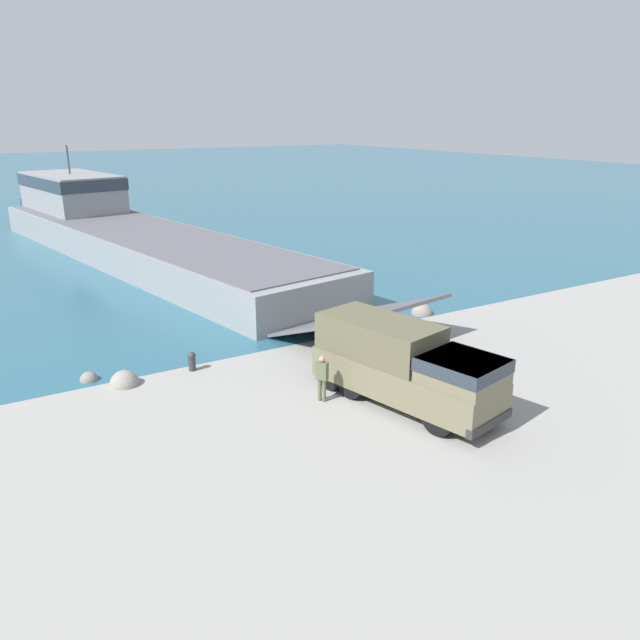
# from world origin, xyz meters

# --- Properties ---
(ground_plane) EXTENTS (240.00, 240.00, 0.00)m
(ground_plane) POSITION_xyz_m (0.00, 0.00, 0.00)
(ground_plane) COLOR gray
(water_surface) EXTENTS (240.00, 180.00, 0.01)m
(water_surface) POSITION_xyz_m (0.00, 95.41, 0.00)
(water_surface) COLOR #285B70
(water_surface) RESTS_ON ground_plane
(landing_craft) EXTENTS (14.49, 45.61, 7.73)m
(landing_craft) POSITION_xyz_m (-1.64, 30.22, 1.87)
(landing_craft) COLOR gray
(landing_craft) RESTS_ON ground_plane
(military_truck) EXTENTS (3.98, 7.68, 2.98)m
(military_truck) POSITION_xyz_m (0.02, -2.12, 1.55)
(military_truck) COLOR #6B664C
(military_truck) RESTS_ON ground_plane
(soldier_on_ramp) EXTENTS (0.44, 0.50, 1.78)m
(soldier_on_ramp) POSITION_xyz_m (-2.42, -0.39, 1.04)
(soldier_on_ramp) COLOR #566042
(soldier_on_ramp) RESTS_ON ground_plane
(moored_boat_a) EXTENTS (3.22, 6.27, 1.62)m
(moored_boat_a) POSITION_xyz_m (-0.55, 62.13, 0.54)
(moored_boat_a) COLOR #B7BABF
(moored_boat_a) RESTS_ON ground_plane
(moored_boat_b) EXTENTS (3.95, 6.00, 2.28)m
(moored_boat_b) POSITION_xyz_m (-3.50, 58.88, 0.76)
(moored_boat_b) COLOR navy
(moored_boat_b) RESTS_ON ground_plane
(mooring_bollard) EXTENTS (0.35, 0.35, 0.82)m
(mooring_bollard) POSITION_xyz_m (-5.51, 4.93, 0.44)
(mooring_bollard) COLOR #333338
(mooring_bollard) RESTS_ON ground_plane
(shoreline_rock_a) EXTENTS (1.16, 1.16, 1.16)m
(shoreline_rock_a) POSITION_xyz_m (-8.32, 4.91, 0.00)
(shoreline_rock_a) COLOR gray
(shoreline_rock_a) RESTS_ON ground_plane
(shoreline_rock_b) EXTENTS (0.72, 0.72, 0.72)m
(shoreline_rock_b) POSITION_xyz_m (-9.44, 6.09, 0.00)
(shoreline_rock_b) COLOR gray
(shoreline_rock_b) RESTS_ON ground_plane
(shoreline_rock_c) EXTENTS (1.13, 1.13, 1.13)m
(shoreline_rock_c) POSITION_xyz_m (7.77, 6.00, 0.00)
(shoreline_rock_c) COLOR gray
(shoreline_rock_c) RESTS_ON ground_plane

